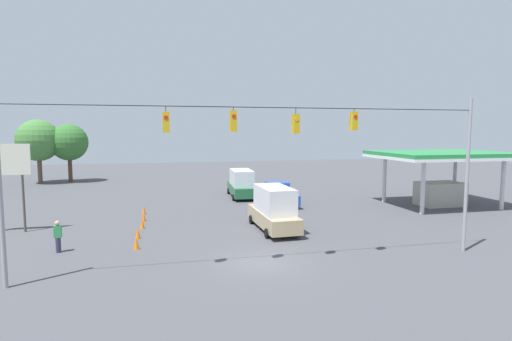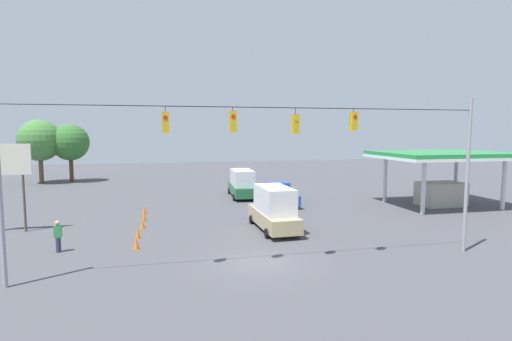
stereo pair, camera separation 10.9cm
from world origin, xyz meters
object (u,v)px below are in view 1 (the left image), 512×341
(traffic_cone_nearest, at_px, (136,243))
(gas_station, at_px, (441,166))
(traffic_cone_third, at_px, (142,223))
(pickup_truck_blue_oncoming_far, at_px, (279,195))
(tree_horizon_right, at_px, (69,142))
(box_truck_green_oncoming_deep, at_px, (241,184))
(tree_horizon_left, at_px, (38,141))
(box_truck_tan_crossing_near, at_px, (274,209))
(overhead_signal_span, at_px, (265,157))
(traffic_cone_fourth, at_px, (144,217))
(traffic_cone_fifth, at_px, (144,210))
(roadside_billboard, at_px, (0,167))
(pedestrian, at_px, (58,236))
(traffic_cone_second, at_px, (138,233))

(traffic_cone_nearest, distance_m, gas_station, 28.25)
(traffic_cone_third, bearing_deg, pickup_truck_blue_oncoming_far, -152.01)
(pickup_truck_blue_oncoming_far, height_order, tree_horizon_right, tree_horizon_right)
(box_truck_green_oncoming_deep, height_order, tree_horizon_left, tree_horizon_left)
(box_truck_tan_crossing_near, bearing_deg, tree_horizon_left, -53.13)
(overhead_signal_span, distance_m, traffic_cone_third, 13.00)
(traffic_cone_fourth, bearing_deg, pickup_truck_blue_oncoming_far, -161.34)
(traffic_cone_nearest, bearing_deg, traffic_cone_fifth, -89.99)
(overhead_signal_span, height_order, pickup_truck_blue_oncoming_far, overhead_signal_span)
(box_truck_tan_crossing_near, distance_m, roadside_billboard, 18.86)
(traffic_cone_third, distance_m, pedestrian, 6.55)
(roadside_billboard, height_order, tree_horizon_right, tree_horizon_right)
(traffic_cone_fourth, xyz_separation_m, tree_horizon_left, (14.42, -26.39, 5.35))
(overhead_signal_span, relative_size, tree_horizon_right, 3.03)
(traffic_cone_fifth, height_order, pedestrian, pedestrian)
(traffic_cone_second, bearing_deg, traffic_cone_fourth, -91.76)
(traffic_cone_nearest, height_order, traffic_cone_second, same)
(box_truck_tan_crossing_near, bearing_deg, overhead_signal_span, 70.87)
(tree_horizon_left, xyz_separation_m, tree_horizon_right, (-3.61, -0.64, -0.29))
(pickup_truck_blue_oncoming_far, distance_m, box_truck_green_oncoming_deep, 5.94)
(pedestrian, bearing_deg, tree_horizon_right, -79.42)
(tree_horizon_right, bearing_deg, tree_horizon_left, 10.07)
(pickup_truck_blue_oncoming_far, bearing_deg, overhead_signal_span, 71.11)
(traffic_cone_fourth, distance_m, pedestrian, 8.42)
(traffic_cone_third, bearing_deg, overhead_signal_span, 123.35)
(box_truck_green_oncoming_deep, bearing_deg, tree_horizon_left, -35.23)
(traffic_cone_nearest, distance_m, traffic_cone_second, 2.42)
(traffic_cone_third, bearing_deg, traffic_cone_fourth, -89.99)
(traffic_cone_fourth, xyz_separation_m, roadside_billboard, (9.22, 1.45, 4.15))
(traffic_cone_nearest, height_order, tree_horizon_left, tree_horizon_left)
(traffic_cone_fifth, bearing_deg, traffic_cone_third, 91.11)
(box_truck_green_oncoming_deep, distance_m, traffic_cone_fourth, 13.49)
(box_truck_green_oncoming_deep, relative_size, traffic_cone_second, 9.35)
(pedestrian, distance_m, tree_horizon_right, 35.04)
(traffic_cone_nearest, xyz_separation_m, roadside_billboard, (9.13, -6.04, 4.15))
(traffic_cone_fourth, bearing_deg, tree_horizon_left, -61.34)
(overhead_signal_span, bearing_deg, pickup_truck_blue_oncoming_far, -108.89)
(traffic_cone_second, distance_m, traffic_cone_third, 2.73)
(traffic_cone_second, xyz_separation_m, pedestrian, (4.28, 2.06, 0.58))
(traffic_cone_second, bearing_deg, box_truck_tan_crossing_near, -179.16)
(overhead_signal_span, xyz_separation_m, traffic_cone_third, (6.52, -9.91, -5.30))
(box_truck_green_oncoming_deep, bearing_deg, roadside_billboard, 30.08)
(tree_horizon_right, bearing_deg, pickup_truck_blue_oncoming_far, 135.00)
(tree_horizon_right, bearing_deg, traffic_cone_nearest, 107.25)
(traffic_cone_third, bearing_deg, roadside_billboard, -5.58)
(tree_horizon_left, bearing_deg, traffic_cone_nearest, 112.92)
(box_truck_tan_crossing_near, xyz_separation_m, traffic_cone_fourth, (9.07, -4.94, -1.15))
(traffic_cone_nearest, xyz_separation_m, traffic_cone_second, (0.06, -2.42, 0.00))
(gas_station, bearing_deg, roadside_billboard, 3.11)
(traffic_cone_nearest, relative_size, roadside_billboard, 0.12)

